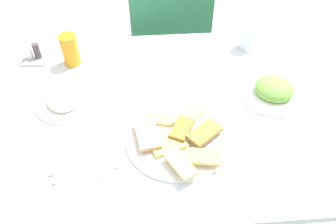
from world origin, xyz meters
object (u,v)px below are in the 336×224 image
Objects in this scene: pide_platter at (178,138)px; dining_chair at (165,48)px; drinking_glass at (247,38)px; soda_can at (70,50)px; salad_plate_greens at (64,101)px; spoon at (84,169)px; paper_napkin at (84,175)px; salad_plate_rice at (274,90)px; condiment_caddy at (34,55)px; dining_table at (163,122)px; fork at (83,180)px.

dining_chair is at bearing 88.51° from pide_platter.
pide_platter is 0.58m from drinking_glass.
salad_plate_greens is at bearing -90.05° from soda_can.
drinking_glass reaches higher than salad_plate_greens.
spoon is at bearing -79.80° from soda_can.
dining_chair is 1.04m from paper_napkin.
pide_platter is at bearing 14.59° from spoon.
spoon is (-0.63, -0.27, -0.02)m from salad_plate_rice.
spoon is (0.09, -0.28, -0.01)m from salad_plate_greens.
soda_can is 0.76× the size of paper_napkin.
condiment_caddy is (-0.54, -0.40, 0.27)m from dining_chair.
spoon is at bearing -134.23° from dining_table.
condiment_caddy is (-0.48, 0.30, 0.11)m from dining_table.
condiment_caddy is at bearing 162.59° from salad_plate_rice.
dining_chair reaches higher than fork.
fork is 0.04m from spoon.
salad_plate_greens is at bearing 179.42° from salad_plate_rice.
fork and spoon have the same top height.
drinking_glass reaches higher than fork.
pide_platter is at bearing 26.17° from fork.
dining_chair is 9.93× the size of drinking_glass.
salad_plate_greens is 1.15× the size of fork.
drinking_glass is at bearing 39.50° from spoon.
pide_platter is 1.74× the size of salad_plate_greens.
condiment_caddy is at bearing -143.77° from dining_chair.
fork is 0.85× the size of spoon.
salad_plate_rice is 0.69m from spoon.
salad_plate_greens is 0.97× the size of spoon.
dining_chair is 4.78× the size of salad_plate_greens.
paper_napkin is at bearing -158.66° from pide_platter.
dining_chair is 0.57m from drinking_glass.
dining_table is 0.35m from spoon.
salad_plate_greens reaches higher than fork.
dining_table is 0.45m from soda_can.
dining_chair is at bearing 36.23° from condiment_caddy.
soda_can reaches higher than salad_plate_rice.
dining_table is 0.72m from dining_chair.
fork is (-0.24, -0.28, 0.09)m from dining_table.
pide_platter is at bearing -76.53° from dining_table.
soda_can is at bearing -132.38° from dining_chair.
pide_platter is 0.40m from salad_plate_rice.
dining_table is 1.32× the size of dining_chair.
salad_plate_greens reaches higher than pide_platter.
fork is (0.09, -0.55, -0.06)m from soda_can.
condiment_caddy is (-0.15, 0.03, -0.04)m from soda_can.
soda_can reaches higher than paper_napkin.
paper_napkin is at bearing -72.59° from salad_plate_greens.
salad_plate_greens reaches higher than dining_table.
drinking_glass reaches higher than salad_plate_rice.
drinking_glass is at bearing 46.39° from fork.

